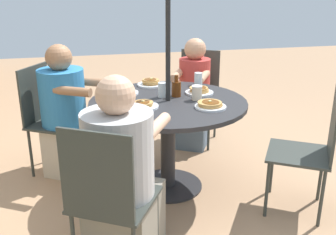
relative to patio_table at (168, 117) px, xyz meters
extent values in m
plane|color=tan|center=(0.00, 0.00, -0.60)|extent=(12.00, 12.00, 0.00)
cylinder|color=#28282B|center=(0.00, 0.00, -0.59)|extent=(0.55, 0.55, 0.01)
cylinder|color=#28282B|center=(0.00, 0.00, -0.25)|extent=(0.12, 0.12, 0.70)
cylinder|color=#28282B|center=(0.00, 0.00, 0.11)|extent=(1.19, 1.19, 0.03)
cylinder|color=black|center=(0.00, 0.00, 0.58)|extent=(0.04, 0.04, 2.35)
cylinder|color=#333833|center=(-0.57, -0.58, -0.39)|extent=(0.02, 0.02, 0.43)
cylinder|color=#333833|center=(-0.27, -0.77, -0.39)|extent=(0.02, 0.02, 0.43)
cylinder|color=#333833|center=(-0.76, -0.88, -0.39)|extent=(0.02, 0.02, 0.43)
cylinder|color=#333833|center=(-0.46, -1.07, -0.39)|extent=(0.02, 0.02, 0.43)
cube|color=#333833|center=(-0.51, -0.82, -0.16)|extent=(0.58, 0.58, 0.02)
cube|color=#333833|center=(-0.62, -0.99, 0.08)|extent=(0.35, 0.23, 0.47)
cylinder|color=#333833|center=(0.61, -0.54, -0.39)|extent=(0.02, 0.02, 0.43)
cylinder|color=#333833|center=(0.78, -0.23, -0.39)|extent=(0.02, 0.02, 0.43)
cylinder|color=#333833|center=(0.92, -0.71, -0.39)|extent=(0.02, 0.02, 0.43)
cylinder|color=#333833|center=(1.09, -0.40, -0.39)|extent=(0.02, 0.02, 0.43)
cube|color=#333833|center=(0.85, -0.47, -0.16)|extent=(0.57, 0.57, 0.02)
cube|color=#333833|center=(1.02, -0.57, 0.08)|extent=(0.21, 0.36, 0.47)
cube|color=slate|center=(0.76, -0.42, -0.39)|extent=(0.41, 0.40, 0.43)
cylinder|color=#B73833|center=(0.80, -0.44, 0.05)|extent=(0.30, 0.30, 0.45)
sphere|color=tan|center=(0.80, -0.44, 0.37)|extent=(0.21, 0.21, 0.21)
cylinder|color=tan|center=(0.57, -0.46, 0.15)|extent=(0.31, 0.21, 0.07)
cylinder|color=tan|center=(0.69, -0.25, 0.15)|extent=(0.31, 0.21, 0.07)
cylinder|color=#333833|center=(0.55, 0.60, -0.39)|extent=(0.02, 0.02, 0.43)
cylinder|color=#333833|center=(0.24, 0.78, -0.39)|extent=(0.02, 0.02, 0.43)
cylinder|color=#333833|center=(0.73, 0.91, -0.39)|extent=(0.02, 0.02, 0.43)
cylinder|color=#333833|center=(0.42, 1.09, -0.39)|extent=(0.02, 0.02, 0.43)
cube|color=#333833|center=(0.48, 0.84, -0.16)|extent=(0.57, 0.57, 0.02)
cube|color=#333833|center=(0.58, 1.02, 0.08)|extent=(0.35, 0.21, 0.47)
cube|color=beige|center=(0.42, 0.74, -0.39)|extent=(0.50, 0.51, 0.43)
cylinder|color=teal|center=(0.45, 0.79, 0.07)|extent=(0.37, 0.37, 0.48)
sphere|color=#A3704C|center=(0.45, 0.79, 0.40)|extent=(0.21, 0.21, 0.21)
cylinder|color=#A3704C|center=(0.49, 0.55, 0.18)|extent=(0.21, 0.30, 0.07)
cylinder|color=#A3704C|center=(0.23, 0.70, 0.18)|extent=(0.21, 0.30, 0.07)
cylinder|color=#333833|center=(-0.59, 0.55, -0.39)|extent=(0.02, 0.02, 0.43)
cylinder|color=#333833|center=(-0.77, 0.24, -0.39)|extent=(0.02, 0.02, 0.43)
cube|color=#333833|center=(-0.84, 0.49, -0.16)|extent=(0.57, 0.57, 0.02)
cube|color=#333833|center=(-1.01, 0.59, 0.08)|extent=(0.22, 0.35, 0.47)
cube|color=gray|center=(-0.74, 0.43, -0.39)|extent=(0.55, 0.53, 0.43)
cylinder|color=#B2B2B2|center=(-0.79, 0.46, 0.08)|extent=(0.39, 0.39, 0.50)
sphere|color=#DBA884|center=(-0.79, 0.46, 0.42)|extent=(0.21, 0.21, 0.21)
cylinder|color=#DBA884|center=(-0.54, 0.50, 0.20)|extent=(0.30, 0.22, 0.07)
cylinder|color=#DBA884|center=(-0.70, 0.22, 0.20)|extent=(0.30, 0.22, 0.07)
cylinder|color=white|center=(-0.24, -0.26, 0.14)|extent=(0.22, 0.22, 0.02)
cylinder|color=#BC8947|center=(-0.24, -0.26, 0.15)|extent=(0.18, 0.18, 0.01)
cylinder|color=#BC8947|center=(-0.24, -0.25, 0.16)|extent=(0.17, 0.17, 0.01)
ellipsoid|color=brown|center=(-0.24, -0.26, 0.17)|extent=(0.13, 0.12, 0.00)
cube|color=#F4E084|center=(-0.24, -0.25, 0.18)|extent=(0.03, 0.03, 0.01)
cylinder|color=white|center=(0.13, -0.29, 0.14)|extent=(0.22, 0.22, 0.02)
cylinder|color=#BC8947|center=(0.13, -0.29, 0.15)|extent=(0.15, 0.15, 0.01)
cylinder|color=#BC8947|center=(0.13, -0.29, 0.16)|extent=(0.14, 0.14, 0.01)
cylinder|color=#BC8947|center=(0.13, -0.28, 0.17)|extent=(0.15, 0.15, 0.01)
ellipsoid|color=brown|center=(0.13, -0.29, 0.18)|extent=(0.12, 0.11, 0.00)
cube|color=#F4E084|center=(0.14, -0.28, 0.19)|extent=(0.03, 0.03, 0.01)
cylinder|color=white|center=(-0.13, 0.21, 0.14)|extent=(0.22, 0.22, 0.02)
cylinder|color=#BC8947|center=(-0.13, 0.21, 0.15)|extent=(0.13, 0.13, 0.01)
cylinder|color=#BC8947|center=(-0.12, 0.21, 0.16)|extent=(0.14, 0.14, 0.01)
ellipsoid|color=brown|center=(-0.13, 0.21, 0.17)|extent=(0.11, 0.10, 0.00)
cube|color=#F4E084|center=(-0.13, 0.21, 0.18)|extent=(0.03, 0.03, 0.01)
cylinder|color=white|center=(0.46, 0.05, 0.14)|extent=(0.22, 0.22, 0.02)
cylinder|color=#BC8947|center=(0.46, 0.05, 0.15)|extent=(0.13, 0.13, 0.01)
cylinder|color=#BC8947|center=(0.46, 0.05, 0.16)|extent=(0.15, 0.15, 0.01)
cylinder|color=#BC8947|center=(0.46, 0.05, 0.17)|extent=(0.15, 0.15, 0.01)
cylinder|color=#BC8947|center=(0.46, 0.05, 0.18)|extent=(0.14, 0.14, 0.01)
ellipsoid|color=brown|center=(0.46, 0.05, 0.18)|extent=(0.11, 0.10, 0.00)
cube|color=#F4E084|center=(0.46, 0.04, 0.19)|extent=(0.02, 0.02, 0.01)
cylinder|color=white|center=(0.25, 0.30, 0.14)|extent=(0.22, 0.22, 0.02)
cylinder|color=#BC8947|center=(0.25, 0.30, 0.15)|extent=(0.15, 0.15, 0.01)
cylinder|color=#BC8947|center=(0.25, 0.30, 0.16)|extent=(0.15, 0.15, 0.01)
cylinder|color=#BC8947|center=(0.25, 0.29, 0.17)|extent=(0.16, 0.16, 0.01)
ellipsoid|color=brown|center=(0.25, 0.30, 0.18)|extent=(0.12, 0.12, 0.00)
cube|color=#F4E084|center=(0.24, 0.29, 0.18)|extent=(0.03, 0.03, 0.01)
cylinder|color=#602D0F|center=(0.10, -0.09, 0.19)|extent=(0.07, 0.07, 0.12)
cylinder|color=#602D0F|center=(0.10, -0.09, 0.27)|extent=(0.03, 0.03, 0.05)
torus|color=#602D0F|center=(0.13, -0.09, 0.21)|extent=(0.06, 0.01, 0.06)
cylinder|color=beige|center=(-0.03, -0.22, 0.18)|extent=(0.08, 0.08, 0.10)
cylinder|color=white|center=(-0.03, -0.22, 0.23)|extent=(0.08, 0.08, 0.01)
cylinder|color=silver|center=(0.10, 0.02, 0.19)|extent=(0.06, 0.06, 0.11)
cylinder|color=silver|center=(0.39, -0.36, 0.18)|extent=(0.07, 0.07, 0.11)
camera|label=1|loc=(-2.76, 0.62, 1.00)|focal=42.00mm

